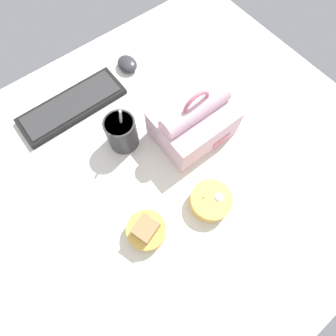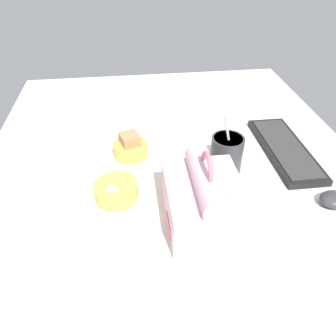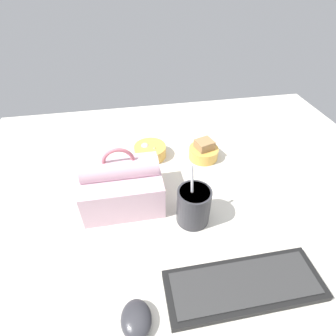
{
  "view_description": "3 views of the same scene",
  "coord_description": "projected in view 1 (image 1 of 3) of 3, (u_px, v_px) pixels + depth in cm",
  "views": [
    {
      "loc": [
        -10.74,
        -23.97,
        72.09
      ],
      "look_at": [
        5.67,
        -2.85,
        7.0
      ],
      "focal_mm": 28.0,
      "sensor_mm": 36.0,
      "label": 1
    },
    {
      "loc": [
        72.13,
        -11.19,
        58.97
      ],
      "look_at": [
        5.67,
        -2.85,
        7.0
      ],
      "focal_mm": 35.0,
      "sensor_mm": 36.0,
      "label": 2
    },
    {
      "loc": [
        16.52,
        57.51,
        58.44
      ],
      "look_at": [
        5.67,
        -2.85,
        7.0
      ],
      "focal_mm": 28.0,
      "sensor_mm": 36.0,
      "label": 3
    }
  ],
  "objects": [
    {
      "name": "bento_bowl_sandwich",
      "position": [
        146.0,
        230.0,
        0.66
      ],
      "size": [
        10.12,
        10.12,
        7.02
      ],
      "color": "#EAB24C",
      "rests_on": "desk_surface"
    },
    {
      "name": "desk_surface",
      "position": [
        146.0,
        180.0,
        0.75
      ],
      "size": [
        140.0,
        110.0,
        2.0
      ],
      "color": "silver",
      "rests_on": "ground"
    },
    {
      "name": "computer_mouse",
      "position": [
        127.0,
        64.0,
        0.89
      ],
      "size": [
        6.05,
        7.63,
        3.27
      ],
      "color": "#333338",
      "rests_on": "desk_surface"
    },
    {
      "name": "keyboard",
      "position": [
        72.0,
        106.0,
        0.83
      ],
      "size": [
        33.81,
        11.95,
        2.1
      ],
      "color": "black",
      "rests_on": "desk_surface"
    },
    {
      "name": "soup_cup",
      "position": [
        122.0,
        132.0,
        0.74
      ],
      "size": [
        8.77,
        8.77,
        17.49
      ],
      "color": "#333338",
      "rests_on": "desk_surface"
    },
    {
      "name": "bento_bowl_snacks",
      "position": [
        211.0,
        201.0,
        0.7
      ],
      "size": [
        11.05,
        11.05,
        4.99
      ],
      "color": "#EAB24C",
      "rests_on": "desk_surface"
    },
    {
      "name": "lunch_bag",
      "position": [
        193.0,
        122.0,
        0.74
      ],
      "size": [
        21.55,
        17.1,
        18.72
      ],
      "color": "beige",
      "rests_on": "desk_surface"
    }
  ]
}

